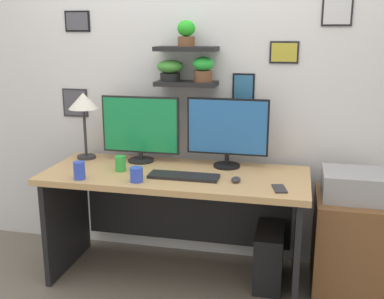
# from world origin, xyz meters

# --- Properties ---
(ground_plane) EXTENTS (8.00, 8.00, 0.00)m
(ground_plane) POSITION_xyz_m (0.00, 0.00, 0.00)
(ground_plane) COLOR #70665B
(back_wall_assembly) EXTENTS (4.40, 0.24, 2.70)m
(back_wall_assembly) POSITION_xyz_m (-0.00, 0.44, 1.35)
(back_wall_assembly) COLOR silver
(back_wall_assembly) RESTS_ON ground
(desk) EXTENTS (1.71, 0.68, 0.75)m
(desk) POSITION_xyz_m (0.00, 0.06, 0.54)
(desk) COLOR tan
(desk) RESTS_ON ground
(monitor_left) EXTENTS (0.55, 0.18, 0.46)m
(monitor_left) POSITION_xyz_m (-0.30, 0.22, 0.99)
(monitor_left) COLOR black
(monitor_left) RESTS_ON desk
(monitor_right) EXTENTS (0.54, 0.18, 0.46)m
(monitor_right) POSITION_xyz_m (0.30, 0.22, 1.00)
(monitor_right) COLOR black
(monitor_right) RESTS_ON desk
(keyboard) EXTENTS (0.44, 0.14, 0.02)m
(keyboard) POSITION_xyz_m (0.08, -0.09, 0.76)
(keyboard) COLOR black
(keyboard) RESTS_ON desk
(computer_mouse) EXTENTS (0.06, 0.09, 0.03)m
(computer_mouse) POSITION_xyz_m (0.41, -0.10, 0.77)
(computer_mouse) COLOR #2D2D33
(computer_mouse) RESTS_ON desk
(desk_lamp) EXTENTS (0.21, 0.21, 0.47)m
(desk_lamp) POSITION_xyz_m (-0.71, 0.20, 1.14)
(desk_lamp) COLOR #2D2D33
(desk_lamp) RESTS_ON desk
(cell_phone) EXTENTS (0.10, 0.15, 0.01)m
(cell_phone) POSITION_xyz_m (0.67, -0.18, 0.76)
(cell_phone) COLOR #2D2D33
(cell_phone) RESTS_ON desk
(coffee_mug) EXTENTS (0.08, 0.08, 0.09)m
(coffee_mug) POSITION_xyz_m (-0.18, -0.23, 0.80)
(coffee_mug) COLOR blue
(coffee_mug) RESTS_ON desk
(pen_cup) EXTENTS (0.07, 0.07, 0.10)m
(pen_cup) POSITION_xyz_m (-0.36, -0.04, 0.80)
(pen_cup) COLOR green
(pen_cup) RESTS_ON desk
(water_cup) EXTENTS (0.07, 0.07, 0.11)m
(water_cup) POSITION_xyz_m (-0.54, -0.26, 0.81)
(water_cup) COLOR blue
(water_cup) RESTS_ON desk
(drawer_cabinet) EXTENTS (0.44, 0.50, 0.63)m
(drawer_cabinet) POSITION_xyz_m (1.12, 0.10, 0.32)
(drawer_cabinet) COLOR brown
(drawer_cabinet) RESTS_ON ground
(printer) EXTENTS (0.38, 0.34, 0.17)m
(printer) POSITION_xyz_m (1.12, 0.10, 0.72)
(printer) COLOR #9E9EA3
(printer) RESTS_ON drawer_cabinet
(computer_tower_right) EXTENTS (0.18, 0.40, 0.38)m
(computer_tower_right) POSITION_xyz_m (0.62, 0.07, 0.19)
(computer_tower_right) COLOR black
(computer_tower_right) RESTS_ON ground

